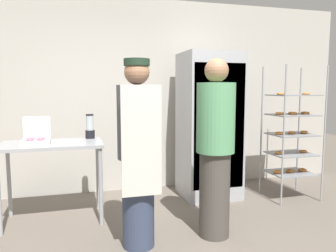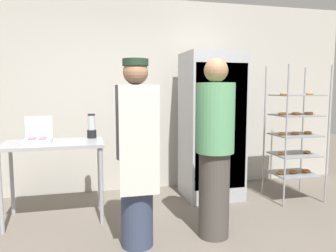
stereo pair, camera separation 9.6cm
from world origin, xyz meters
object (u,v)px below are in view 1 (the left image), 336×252
Objects in this scene: blender_pitcher at (90,128)px; person_baker at (138,151)px; person_customer at (215,148)px; donut_box at (36,140)px; baking_rack at (292,135)px; refrigerator at (209,126)px.

blender_pitcher is 0.17× the size of person_baker.
person_baker is 0.99× the size of person_customer.
donut_box is at bearing 140.04° from person_baker.
baking_rack reaches higher than person_baker.
donut_box is 1.91m from person_customer.
baking_rack is at bearing -5.31° from blender_pitcher.
blender_pitcher is at bearing 174.69° from baking_rack.
donut_box is at bearing -179.54° from baking_rack.
person_customer reaches higher than donut_box.
refrigerator is at bearing 10.45° from donut_box.
person_baker is at bearing -70.31° from blender_pitcher.
refrigerator reaches higher than blender_pitcher.
blender_pitcher is at bearing 109.69° from person_baker.
person_baker is (-2.25, -0.83, 0.04)m from baking_rack.
donut_box is 0.64m from blender_pitcher.
person_customer is (1.74, -0.79, -0.03)m from donut_box.
person_customer is at bearing -109.86° from refrigerator.
refrigerator is 6.79× the size of donut_box.
blender_pitcher is at bearing 137.60° from person_customer.
baking_rack is 6.09× the size of blender_pitcher.
baking_rack is at bearing -19.77° from refrigerator.
person_customer is (-1.47, -0.82, 0.04)m from baking_rack.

